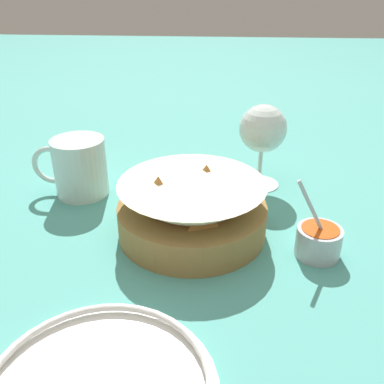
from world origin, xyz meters
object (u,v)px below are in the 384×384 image
Objects in this scene: wine_glass at (263,131)px; food_basket at (192,211)px; sauce_cup at (319,240)px; beer_mug at (80,169)px.

food_basket is at bearing 56.98° from wine_glass.
food_basket is 1.91× the size of sauce_cup.
wine_glass is at bearing -169.56° from beer_mug.
sauce_cup is at bearing 107.26° from wine_glass.
sauce_cup is (-0.17, 0.04, -0.01)m from food_basket.
sauce_cup reaches higher than beer_mug.
sauce_cup is at bearing 166.27° from food_basket.
sauce_cup is 0.23m from wine_glass.
sauce_cup is 0.39m from beer_mug.
food_basket is 0.20m from wine_glass.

